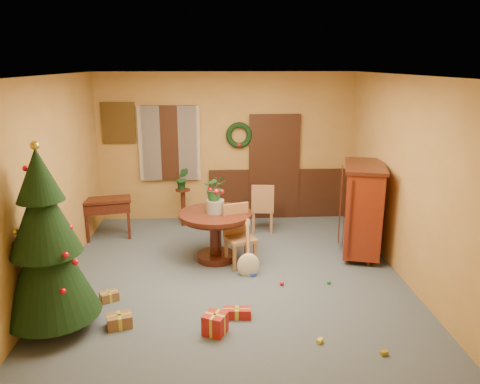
{
  "coord_description": "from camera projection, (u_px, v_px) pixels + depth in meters",
  "views": [
    {
      "loc": [
        -0.22,
        -6.35,
        3.07
      ],
      "look_at": [
        0.15,
        0.4,
        1.19
      ],
      "focal_mm": 35.0,
      "sensor_mm": 36.0,
      "label": 1
    }
  ],
  "objects": [
    {
      "name": "room_envelope",
      "position": [
        237.0,
        164.0,
        9.26
      ],
      "size": [
        5.5,
        5.5,
        5.5
      ],
      "color": "#384552",
      "rests_on": "ground"
    },
    {
      "name": "dining_table",
      "position": [
        216.0,
        227.0,
        7.39
      ],
      "size": [
        1.15,
        1.15,
        0.79
      ],
      "color": "black",
      "rests_on": "floor"
    },
    {
      "name": "urn",
      "position": [
        215.0,
        206.0,
        7.29
      ],
      "size": [
        0.28,
        0.28,
        0.2
      ],
      "primitive_type": "cylinder",
      "color": "slate",
      "rests_on": "dining_table"
    },
    {
      "name": "centerpiece_plant",
      "position": [
        215.0,
        188.0,
        7.21
      ],
      "size": [
        0.36,
        0.32,
        0.4
      ],
      "primitive_type": "imported",
      "color": "#1E4C23",
      "rests_on": "urn"
    },
    {
      "name": "chair_near",
      "position": [
        238.0,
        233.0,
        7.23
      ],
      "size": [
        0.53,
        0.53,
        0.96
      ],
      "color": "brown",
      "rests_on": "floor"
    },
    {
      "name": "chair_far",
      "position": [
        263.0,
        206.0,
        8.62
      ],
      "size": [
        0.45,
        0.45,
        0.94
      ],
      "color": "brown",
      "rests_on": "floor"
    },
    {
      "name": "guitar",
      "position": [
        248.0,
        251.0,
        6.87
      ],
      "size": [
        0.35,
        0.52,
        0.78
      ],
      "primitive_type": null,
      "rotation": [
        -0.49,
        0.0,
        0.02
      ],
      "color": "beige",
      "rests_on": "floor"
    },
    {
      "name": "plant_stand",
      "position": [
        183.0,
        203.0,
        8.99
      ],
      "size": [
        0.28,
        0.28,
        0.73
      ],
      "color": "black",
      "rests_on": "floor"
    },
    {
      "name": "stand_plant",
      "position": [
        182.0,
        178.0,
        8.86
      ],
      "size": [
        0.25,
        0.21,
        0.43
      ],
      "primitive_type": "imported",
      "rotation": [
        0.0,
        0.0,
        0.08
      ],
      "color": "#19471E",
      "rests_on": "plant_stand"
    },
    {
      "name": "christmas_tree",
      "position": [
        46.0,
        244.0,
        5.3
      ],
      "size": [
        1.09,
        1.09,
        2.26
      ],
      "color": "#382111",
      "rests_on": "floor"
    },
    {
      "name": "writing_desk",
      "position": [
        107.0,
        209.0,
        8.31
      ],
      "size": [
        0.9,
        0.57,
        0.74
      ],
      "color": "black",
      "rests_on": "floor"
    },
    {
      "name": "sideboard",
      "position": [
        363.0,
        207.0,
        7.55
      ],
      "size": [
        0.91,
        1.3,
        1.51
      ],
      "color": "#5C190A",
      "rests_on": "floor"
    },
    {
      "name": "gift_a",
      "position": [
        120.0,
        321.0,
        5.6
      ],
      "size": [
        0.34,
        0.29,
        0.16
      ],
      "color": "brown",
      "rests_on": "floor"
    },
    {
      "name": "gift_b",
      "position": [
        215.0,
        324.0,
        5.46
      ],
      "size": [
        0.32,
        0.32,
        0.25
      ],
      "color": "maroon",
      "rests_on": "floor"
    },
    {
      "name": "gift_c",
      "position": [
        109.0,
        296.0,
        6.22
      ],
      "size": [
        0.28,
        0.25,
        0.13
      ],
      "color": "brown",
      "rests_on": "floor"
    },
    {
      "name": "gift_d",
      "position": [
        237.0,
        313.0,
        5.81
      ],
      "size": [
        0.36,
        0.17,
        0.13
      ],
      "color": "maroon",
      "rests_on": "floor"
    },
    {
      "name": "toy_a",
      "position": [
        253.0,
        275.0,
        6.93
      ],
      "size": [
        0.09,
        0.07,
        0.05
      ],
      "primitive_type": "cube",
      "rotation": [
        0.0,
        0.0,
        0.3
      ],
      "color": "#2845AF",
      "rests_on": "floor"
    },
    {
      "name": "toy_b",
      "position": [
        329.0,
        282.0,
        6.69
      ],
      "size": [
        0.06,
        0.06,
        0.06
      ],
      "primitive_type": "sphere",
      "color": "#25883A",
      "rests_on": "floor"
    },
    {
      "name": "toy_c",
      "position": [
        320.0,
        341.0,
        5.29
      ],
      "size": [
        0.09,
        0.09,
        0.05
      ],
      "primitive_type": "cube",
      "rotation": [
        0.0,
        0.0,
        0.9
      ],
      "color": "gold",
      "rests_on": "floor"
    },
    {
      "name": "toy_d",
      "position": [
        282.0,
        283.0,
        6.65
      ],
      "size": [
        0.06,
        0.06,
        0.06
      ],
      "primitive_type": "sphere",
      "color": "red",
      "rests_on": "floor"
    },
    {
      "name": "toy_e",
      "position": [
        384.0,
        353.0,
        5.07
      ],
      "size": [
        0.09,
        0.07,
        0.05
      ],
      "primitive_type": "cube",
      "rotation": [
        0.0,
        0.0,
        0.31
      ],
      "color": "gold",
      "rests_on": "floor"
    }
  ]
}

